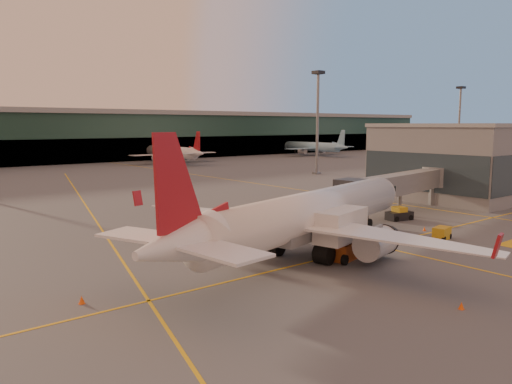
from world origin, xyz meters
TOP-DOWN VIEW (x-y plane):
  - ground at (0.00, 0.00)m, footprint 600.00×600.00m
  - taxi_markings at (-7.32, 44.49)m, footprint 100.12×173.00m
  - terminal at (0.00, 141.79)m, footprint 400.00×20.00m
  - gate_building at (41.93, 17.93)m, footprint 18.40×22.40m
  - mast_east_near at (55.00, 62.00)m, footprint 2.40×2.40m
  - mast_east_far at (130.00, 66.00)m, footprint 2.40×2.40m
  - distant_aircraft_row at (10.83, 118.00)m, footprint 350.00×34.00m
  - main_airplane at (-3.90, 6.51)m, footprint 38.92×35.47m
  - jet_bridge at (23.31, 14.40)m, footprint 27.88×7.41m
  - catering_truck at (-1.68, 3.92)m, footprint 6.48×4.01m
  - gpu_cart at (13.00, 2.37)m, footprint 2.54×1.80m
  - pushback_tug at (18.90, 11.96)m, footprint 3.71×2.52m
  - cone_nose at (15.43, 6.05)m, footprint 0.39×0.39m
  - cone_tail at (-24.61, 7.41)m, footprint 0.45×0.45m
  - cone_wing_right at (-5.01, -9.79)m, footprint 0.40×0.40m
  - cone_wing_left at (-5.16, 24.31)m, footprint 0.43×0.43m
  - cone_fwd at (10.75, 2.48)m, footprint 0.45×0.45m

SIDE VIEW (x-z plane):
  - ground at x=0.00m, z-range 0.00..0.00m
  - distant_aircraft_row at x=10.83m, z-range -6.50..6.50m
  - taxi_markings at x=-7.32m, z-range 0.00..0.01m
  - cone_nose at x=15.43m, z-range -0.01..0.49m
  - cone_wing_right at x=-5.01m, z-range -0.01..0.50m
  - cone_wing_left at x=-5.16m, z-range -0.01..0.54m
  - cone_fwd at x=10.75m, z-range -0.01..0.56m
  - cone_tail at x=-24.61m, z-range -0.01..0.56m
  - gpu_cart at x=13.00m, z-range -0.02..1.34m
  - pushback_tug at x=18.90m, z-range -0.16..1.58m
  - catering_truck at x=-1.68m, z-range 0.32..4.99m
  - main_airplane at x=-3.90m, z-range -2.09..9.83m
  - jet_bridge at x=23.31m, z-range 1.16..7.04m
  - gate_building at x=41.93m, z-range -0.01..12.59m
  - terminal at x=0.00m, z-range -0.04..17.56m
  - mast_east_near at x=55.00m, z-range 2.06..27.66m
  - mast_east_far at x=130.00m, z-range 2.06..27.66m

